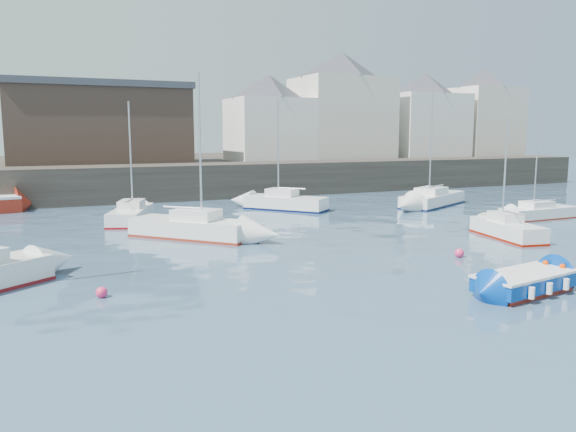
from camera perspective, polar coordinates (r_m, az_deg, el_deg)
name	(u,v)px	position (r m, az deg, el deg)	size (l,w,h in m)	color
water	(440,311)	(18.99, 15.15, -9.33)	(220.00, 220.00, 0.00)	#2D4760
quay_wall	(182,181)	(50.46, -10.74, 3.47)	(90.00, 5.00, 3.00)	#28231E
land_strip	(146,170)	(68.06, -14.27, 4.50)	(90.00, 32.00, 2.80)	#28231E
bldg_east_a	(342,105)	(64.31, 5.47, 11.12)	(13.36, 13.36, 11.80)	beige
bldg_east_b	(424,115)	(69.94, 13.66, 9.93)	(11.88, 11.88, 9.95)	white
bldg_east_c	(482,112)	(75.77, 19.15, 9.95)	(11.14, 11.14, 10.95)	beige
bldg_east_d	(269,117)	(59.88, -1.94, 9.97)	(11.14, 11.14, 8.95)	white
warehouse	(98,124)	(57.21, -18.70, 8.87)	(16.40, 10.40, 7.60)	#3D2D26
blue_dinghy	(525,282)	(21.94, 22.92, -6.15)	(4.26, 2.40, 0.77)	maroon
sailboat_b	(192,227)	(31.25, -9.75, -1.14)	(6.32, 6.56, 8.89)	white
sailboat_c	(507,229)	(33.02, 21.34, -1.22)	(2.55, 5.23, 6.60)	white
sailboat_d	(539,212)	(41.37, 24.13, 0.35)	(5.65, 1.85, 7.19)	white
sailboat_f	(285,202)	(42.16, -0.28, 1.41)	(5.57, 6.12, 8.18)	white
sailboat_g	(433,199)	(46.08, 14.47, 1.70)	(7.74, 5.64, 9.49)	white
sailboat_h	(131,214)	(37.82, -15.66, 0.19)	(3.90, 6.30, 7.73)	white
buoy_near	(102,297)	(20.87, -18.38, -7.86)	(0.40, 0.40, 0.40)	#FF2C65
buoy_mid	(459,257)	(27.27, 16.99, -4.02)	(0.43, 0.43, 0.43)	#FF2C65
buoy_far	(191,232)	(33.29, -9.85, -1.58)	(0.44, 0.44, 0.44)	#FF2C65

